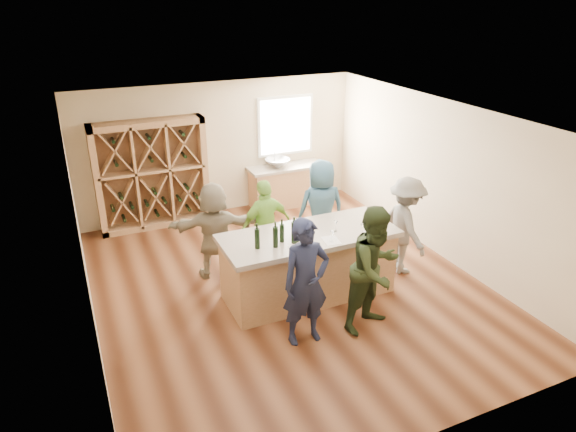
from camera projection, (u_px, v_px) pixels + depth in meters
name	position (u px, v px, depth m)	size (l,w,h in m)	color
floor	(287.00, 287.00, 8.51)	(6.00, 7.00, 0.10)	brown
ceiling	(287.00, 114.00, 7.34)	(6.00, 7.00, 0.10)	white
wall_back	(219.00, 148.00, 10.89)	(6.00, 0.10, 2.80)	beige
wall_front	(437.00, 337.00, 4.97)	(6.00, 0.10, 2.80)	beige
wall_left	(77.00, 244.00, 6.79)	(0.10, 7.00, 2.80)	beige
wall_right	(445.00, 180.00, 9.07)	(0.10, 7.00, 2.80)	beige
window_frame	(285.00, 126.00, 11.25)	(1.30, 0.06, 1.30)	white
window_pane	(286.00, 126.00, 11.22)	(1.18, 0.01, 1.18)	white
wine_rack	(152.00, 175.00, 10.22)	(2.20, 0.45, 2.20)	#AA7B51
back_counter_base	(286.00, 187.00, 11.52)	(1.60, 0.58, 0.86)	#AA7B51
back_counter_top	(286.00, 167.00, 11.33)	(1.70, 0.62, 0.06)	#A29485
sink	(278.00, 163.00, 11.21)	(0.54, 0.54, 0.19)	silver
faucet	(275.00, 158.00, 11.33)	(0.02, 0.02, 0.30)	silver
tasting_counter_base	(308.00, 266.00, 8.05)	(2.60, 1.00, 1.00)	#AA7B51
tasting_counter_top	(309.00, 236.00, 7.83)	(2.72, 1.12, 0.08)	#A29485
wine_bottle_a	(257.00, 239.00, 7.30)	(0.08, 0.08, 0.30)	black
wine_bottle_b	(275.00, 237.00, 7.34)	(0.08, 0.08, 0.31)	black
wine_bottle_c	(282.00, 233.00, 7.50)	(0.07, 0.07, 0.28)	black
wine_bottle_d	(294.00, 233.00, 7.45)	(0.08, 0.08, 0.33)	black
wine_bottle_e	(297.00, 232.00, 7.51)	(0.07, 0.07, 0.29)	black
wine_glass_a	(308.00, 245.00, 7.27)	(0.06, 0.06, 0.16)	white
wine_glass_b	(332.00, 237.00, 7.51)	(0.06, 0.06, 0.16)	white
wine_glass_c	(363.00, 230.00, 7.69)	(0.07, 0.07, 0.20)	white
wine_glass_d	(336.00, 227.00, 7.84)	(0.06, 0.06, 0.16)	white
wine_glass_e	(373.00, 224.00, 7.91)	(0.07, 0.07, 0.18)	white
tasting_menu_a	(297.00, 249.00, 7.35)	(0.20, 0.28, 0.00)	white
tasting_menu_b	(331.00, 240.00, 7.59)	(0.23, 0.31, 0.00)	white
tasting_menu_c	(373.00, 234.00, 7.79)	(0.22, 0.29, 0.00)	white
person_near_left	(306.00, 283.00, 6.82)	(0.66, 0.49, 1.82)	#191E38
person_near_right	(375.00, 269.00, 7.12)	(0.90, 0.49, 1.86)	#263319
person_server	(405.00, 226.00, 8.61)	(1.10, 0.51, 1.70)	slate
person_far_mid	(266.00, 225.00, 8.71)	(0.95, 0.49, 1.62)	#8CC64C
person_far_right	(321.00, 209.00, 9.16)	(0.88, 0.57, 1.79)	#335972
person_far_left	(215.00, 230.00, 8.48)	(1.54, 0.55, 1.66)	gray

